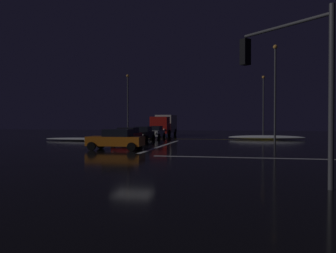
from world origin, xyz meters
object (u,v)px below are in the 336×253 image
at_px(box_truck, 165,124).
at_px(streetlamp_right_far, 263,101).
at_px(sedan_black, 143,134).
at_px(traffic_signal_se, 288,68).
at_px(sedan_red, 128,136).
at_px(sedan_orange_crossing, 116,139).
at_px(streetlamp_left_far, 128,100).
at_px(streetlamp_right_near, 275,87).
at_px(sedan_silver, 155,132).

bearing_deg(box_truck, streetlamp_right_far, 5.00).
relative_size(sedan_black, streetlamp_right_far, 0.50).
xyz_separation_m(sedan_black, traffic_signal_se, (12.15, -24.56, 3.27)).
xyz_separation_m(sedan_red, sedan_orange_crossing, (1.27, -6.87, 0.00)).
xyz_separation_m(sedan_orange_crossing, traffic_signal_se, (10.83, -12.20, 3.27)).
relative_size(sedan_red, streetlamp_left_far, 0.46).
relative_size(sedan_black, streetlamp_right_near, 0.45).
distance_m(box_truck, sedan_orange_crossing, 25.58).
relative_size(sedan_orange_crossing, streetlamp_right_far, 0.50).
xyz_separation_m(sedan_silver, streetlamp_right_near, (13.89, -6.87, 4.76)).
height_order(box_truck, sedan_orange_crossing, box_truck).
distance_m(sedan_orange_crossing, streetlamp_right_far, 29.92).
height_order(traffic_signal_se, streetlamp_right_far, streetlamp_right_far).
xyz_separation_m(sedan_silver, streetlamp_left_far, (-6.44, 9.13, 4.59)).
bearing_deg(sedan_silver, traffic_signal_se, -68.04).
distance_m(traffic_signal_se, streetlamp_left_far, 43.14).
relative_size(box_truck, streetlamp_left_far, 0.88).
height_order(traffic_signal_se, streetlamp_right_near, streetlamp_right_near).
xyz_separation_m(box_truck, streetlamp_left_far, (-6.09, 1.25, 3.69)).
distance_m(sedan_red, streetlamp_right_near, 15.25).
bearing_deg(sedan_silver, box_truck, 92.52).
bearing_deg(streetlamp_left_far, streetlamp_right_near, -38.21).
bearing_deg(streetlamp_right_far, streetlamp_right_near, -90.00).
distance_m(sedan_black, streetlamp_right_far, 20.53).
distance_m(sedan_black, streetlamp_right_near, 14.87).
height_order(sedan_red, box_truck, box_truck).
distance_m(sedan_black, sedan_orange_crossing, 12.43).
relative_size(sedan_black, sedan_silver, 1.00).
relative_size(sedan_silver, traffic_signal_se, 0.73).
bearing_deg(sedan_silver, streetlamp_right_near, -26.33).
bearing_deg(traffic_signal_se, box_truck, 108.17).
distance_m(sedan_silver, streetlamp_left_far, 12.08).
xyz_separation_m(sedan_black, sedan_orange_crossing, (1.31, -12.36, 0.00)).
xyz_separation_m(sedan_orange_crossing, streetlamp_right_far, (12.69, 26.76, 4.23)).
bearing_deg(sedan_orange_crossing, traffic_signal_se, -48.41).
xyz_separation_m(sedan_silver, sedan_orange_crossing, (1.20, -17.64, 0.00)).
distance_m(sedan_red, sedan_orange_crossing, 6.98).
distance_m(sedan_silver, streetlamp_right_near, 16.21).
bearing_deg(streetlamp_right_far, sedan_silver, -146.69).
bearing_deg(streetlamp_right_far, sedan_black, -134.18).
bearing_deg(streetlamp_left_far, traffic_signal_se, -64.64).
bearing_deg(traffic_signal_se, streetlamp_left_far, 115.36).
bearing_deg(box_truck, streetlamp_right_near, -46.03).
height_order(streetlamp_right_near, streetlamp_left_far, streetlamp_right_near).
bearing_deg(sedan_black, sedan_red, -89.52).
distance_m(sedan_red, streetlamp_right_far, 24.67).
distance_m(sedan_black, streetlamp_left_far, 16.39).
distance_m(streetlamp_right_near, streetlamp_right_far, 16.01).
relative_size(sedan_black, traffic_signal_se, 0.73).
xyz_separation_m(box_truck, streetlamp_right_near, (14.23, -14.75, 3.85)).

